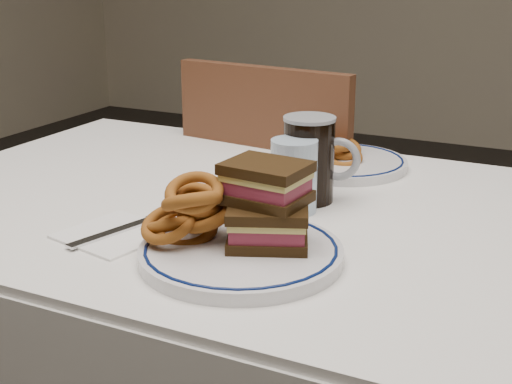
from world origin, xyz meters
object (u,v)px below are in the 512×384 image
at_px(chair_far, 288,231).
at_px(beer_mug, 311,159).
at_px(main_plate, 241,252).
at_px(reuben_sandwich, 267,204).
at_px(far_plate, 342,162).

distance_m(chair_far, beer_mug, 0.57).
xyz_separation_m(main_plate, beer_mug, (-0.01, 0.28, 0.07)).
bearing_deg(beer_mug, reuben_sandwich, -82.13).
distance_m(main_plate, reuben_sandwich, 0.08).
relative_size(main_plate, reuben_sandwich, 2.08).
bearing_deg(reuben_sandwich, chair_far, 111.03).
height_order(beer_mug, far_plate, beer_mug).
relative_size(main_plate, beer_mug, 1.93).
relative_size(chair_far, beer_mug, 6.19).
xyz_separation_m(main_plate, reuben_sandwich, (0.03, 0.03, 0.07)).
bearing_deg(main_plate, beer_mug, 91.88).
bearing_deg(chair_far, beer_mug, -61.98).
xyz_separation_m(main_plate, far_plate, (-0.03, 0.50, -0.00)).
relative_size(reuben_sandwich, beer_mug, 0.93).
bearing_deg(main_plate, chair_far, 108.29).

